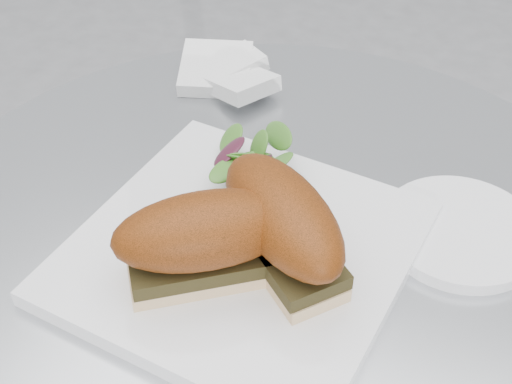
% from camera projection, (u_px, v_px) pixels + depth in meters
% --- Properties ---
extents(plate, '(0.32, 0.32, 0.02)m').
position_uv_depth(plate, '(241.00, 251.00, 0.62)').
color(plate, white).
rests_on(plate, table).
extents(sandwich_left, '(0.16, 0.14, 0.08)m').
position_uv_depth(sandwich_left, '(206.00, 238.00, 0.56)').
color(sandwich_left, beige).
rests_on(sandwich_left, plate).
extents(sandwich_right, '(0.16, 0.16, 0.08)m').
position_uv_depth(sandwich_right, '(282.00, 222.00, 0.58)').
color(sandwich_right, beige).
rests_on(sandwich_right, plate).
extents(salad, '(0.10, 0.10, 0.05)m').
position_uv_depth(salad, '(252.00, 162.00, 0.66)').
color(salad, '#4A8A2D').
rests_on(salad, plate).
extents(napkin, '(0.11, 0.11, 0.02)m').
position_uv_depth(napkin, '(229.00, 82.00, 0.83)').
color(napkin, white).
rests_on(napkin, table).
extents(saucer, '(0.14, 0.14, 0.01)m').
position_uv_depth(saucer, '(460.00, 231.00, 0.64)').
color(saucer, white).
rests_on(saucer, table).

